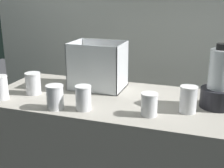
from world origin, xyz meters
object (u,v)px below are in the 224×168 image
(juice_cup_mango_middle, at_px, (55,98))
(juice_cup_pomegranate_rightmost, at_px, (188,101))
(juice_cup_beet_far_right, at_px, (149,106))
(blender_pitcher, at_px, (219,84))
(juice_cup_beet_left, at_px, (33,84))
(juice_cup_orange_right, at_px, (83,99))
(juice_cup_carrot_far_left, at_px, (1,89))
(carrot_display_bin, at_px, (99,73))

(juice_cup_mango_middle, xyz_separation_m, juice_cup_pomegranate_rightmost, (0.64, 0.17, 0.00))
(juice_cup_beet_far_right, bearing_deg, blender_pitcher, 35.08)
(juice_cup_beet_left, distance_m, juice_cup_orange_right, 0.40)
(juice_cup_orange_right, height_order, juice_cup_pomegranate_rightmost, juice_cup_pomegranate_rightmost)
(juice_cup_beet_far_right, bearing_deg, juice_cup_carrot_far_left, -177.51)
(juice_cup_orange_right, distance_m, juice_cup_beet_far_right, 0.33)
(carrot_display_bin, bearing_deg, juice_cup_beet_left, -144.27)
(blender_pitcher, bearing_deg, juice_cup_beet_far_right, -144.92)
(juice_cup_mango_middle, distance_m, juice_cup_beet_far_right, 0.47)
(carrot_display_bin, bearing_deg, juice_cup_carrot_far_left, -140.39)
(juice_cup_carrot_far_left, xyz_separation_m, juice_cup_pomegranate_rightmost, (0.99, 0.14, 0.00))
(juice_cup_beet_left, height_order, juice_cup_pomegranate_rightmost, juice_cup_pomegranate_rightmost)
(carrot_display_bin, relative_size, juice_cup_orange_right, 2.53)
(carrot_display_bin, height_order, juice_cup_mango_middle, carrot_display_bin)
(juice_cup_carrot_far_left, xyz_separation_m, juice_cup_mango_middle, (0.35, -0.03, -0.00))
(carrot_display_bin, relative_size, juice_cup_pomegranate_rightmost, 2.38)
(juice_cup_carrot_far_left, height_order, juice_cup_orange_right, juice_cup_carrot_far_left)
(juice_cup_carrot_far_left, bearing_deg, juice_cup_beet_left, 48.11)
(blender_pitcher, relative_size, juice_cup_beet_far_right, 2.95)
(juice_cup_beet_far_right, bearing_deg, juice_cup_pomegranate_rightmost, 30.40)
(juice_cup_beet_far_right, bearing_deg, carrot_display_bin, 139.70)
(carrot_display_bin, bearing_deg, juice_cup_mango_middle, -102.04)
(carrot_display_bin, relative_size, juice_cup_carrot_far_left, 2.39)
(juice_cup_mango_middle, height_order, juice_cup_beet_far_right, juice_cup_mango_middle)
(juice_cup_orange_right, xyz_separation_m, juice_cup_beet_far_right, (0.33, 0.03, -0.01))
(juice_cup_beet_far_right, xyz_separation_m, juice_cup_pomegranate_rightmost, (0.17, 0.10, 0.01))
(blender_pitcher, distance_m, juice_cup_pomegranate_rightmost, 0.19)
(juice_cup_orange_right, bearing_deg, blender_pitcher, 21.56)
(juice_cup_beet_left, relative_size, juice_cup_pomegranate_rightmost, 0.95)
(juice_cup_beet_left, distance_m, juice_cup_pomegranate_rightmost, 0.87)
(juice_cup_mango_middle, relative_size, juice_cup_orange_right, 0.99)
(juice_cup_beet_far_right, distance_m, juice_cup_pomegranate_rightmost, 0.20)
(juice_cup_beet_left, xyz_separation_m, juice_cup_orange_right, (0.37, -0.13, 0.00))
(blender_pitcher, xyz_separation_m, juice_cup_carrot_far_left, (-1.12, -0.25, -0.06))
(juice_cup_beet_left, distance_m, juice_cup_mango_middle, 0.28)
(juice_cup_beet_far_right, bearing_deg, juice_cup_orange_right, -173.97)
(juice_cup_beet_left, relative_size, juice_cup_mango_middle, 1.01)
(juice_cup_mango_middle, bearing_deg, blender_pitcher, 20.08)
(juice_cup_mango_middle, xyz_separation_m, juice_cup_orange_right, (0.14, 0.03, 0.00))
(juice_cup_beet_left, height_order, juice_cup_mango_middle, juice_cup_beet_left)
(carrot_display_bin, xyz_separation_m, juice_cup_mango_middle, (-0.08, -0.39, -0.03))
(juice_cup_orange_right, bearing_deg, juice_cup_beet_far_right, 6.03)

